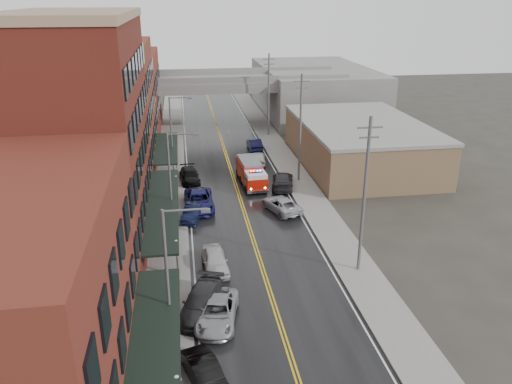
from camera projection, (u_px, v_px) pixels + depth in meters
road at (241, 201)px, 50.94m from camera, size 11.00×160.00×0.02m
sidewalk_left at (169, 205)px, 49.91m from camera, size 3.00×160.00×0.15m
sidewalk_right at (310, 197)px, 51.93m from camera, size 3.00×160.00×0.15m
curb_left at (185, 204)px, 50.14m from camera, size 0.30×160.00×0.15m
curb_right at (295, 198)px, 51.70m from camera, size 0.30×160.00×0.15m
brick_building_a at (22, 312)px, 22.99m from camera, size 9.00×18.00×12.00m
brick_building_b at (83, 140)px, 39.36m from camera, size 9.00×20.00×18.00m
brick_building_c at (111, 111)px, 56.01m from camera, size 9.00×15.00×15.00m
brick_building_far at (127, 96)px, 72.66m from camera, size 9.00×20.00×12.00m
tan_building at (360, 145)px, 61.45m from camera, size 14.00×22.00×5.00m
right_far_block at (314, 90)px, 88.78m from camera, size 18.00×30.00×8.00m
awning_0 at (154, 352)px, 24.90m from camera, size 2.60×16.00×3.09m
awning_1 at (163, 205)px, 42.37m from camera, size 2.60×18.00×3.09m
awning_2 at (166, 148)px, 58.47m from camera, size 2.60×13.00×3.09m
globe_lamp_1 at (177, 250)px, 36.33m from camera, size 0.44×0.44×3.12m
globe_lamp_2 at (176, 184)px, 49.21m from camera, size 0.44×0.44×3.12m
street_lamp_0 at (171, 272)px, 27.90m from camera, size 2.64×0.22×9.00m
street_lamp_1 at (173, 176)px, 42.62m from camera, size 2.64×0.22×9.00m
street_lamp_2 at (173, 130)px, 57.34m from camera, size 2.64×0.22×9.00m
utility_pole_0 at (364, 194)px, 35.83m from camera, size 1.80×0.24×12.00m
utility_pole_1 at (300, 127)px, 54.23m from camera, size 1.80×0.24×12.00m
utility_pole_2 at (269, 94)px, 72.63m from camera, size 1.80×0.24×12.00m
overpass at (216, 89)px, 78.19m from camera, size 40.00×10.00×7.50m
fire_truck at (251, 173)px, 55.02m from camera, size 3.20×7.18×2.57m
parked_car_left_1 at (205, 374)px, 26.71m from camera, size 2.79×4.52×1.41m
parked_car_left_2 at (217, 312)px, 31.92m from camera, size 3.41×5.59×1.45m
parked_car_left_3 at (202, 302)px, 32.77m from camera, size 3.83×5.95×1.60m
parked_car_left_4 at (215, 261)px, 38.02m from camera, size 2.10×4.61×1.53m
parked_car_left_5 at (193, 212)px, 46.69m from camera, size 2.44×4.37×1.36m
parked_car_left_6 at (199, 201)px, 48.94m from camera, size 2.87×6.06×1.67m
parked_car_left_7 at (190, 176)px, 56.03m from camera, size 2.42×5.13×1.45m
parked_car_right_0 at (281, 205)px, 48.40m from camera, size 3.78×5.49×1.40m
parked_car_right_1 at (283, 180)px, 54.42m from camera, size 3.40×5.93×1.62m
parked_car_right_2 at (258, 158)px, 62.02m from camera, size 2.43×4.77×1.56m
parked_car_right_3 at (254, 144)px, 67.77m from camera, size 1.68×4.73×1.56m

